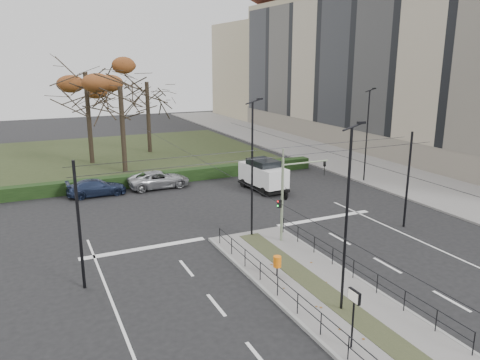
% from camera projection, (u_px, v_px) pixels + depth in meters
% --- Properties ---
extents(ground, '(140.00, 140.00, 0.00)m').
position_uv_depth(ground, '(287.00, 267.00, 23.64)').
color(ground, black).
rests_on(ground, ground).
extents(median_island, '(4.40, 15.00, 0.14)m').
position_uv_depth(median_island, '(315.00, 287.00, 21.43)').
color(median_island, slate).
rests_on(median_island, ground).
extents(sidewalk_east, '(8.00, 90.00, 0.14)m').
position_uv_depth(sidewalk_east, '(328.00, 156.00, 50.27)').
color(sidewalk_east, slate).
rests_on(sidewalk_east, ground).
extents(park, '(38.00, 26.00, 0.10)m').
position_uv_depth(park, '(84.00, 158.00, 49.27)').
color(park, '#273018').
rests_on(park, ground).
extents(hedge, '(38.00, 1.00, 1.00)m').
position_uv_depth(hedge, '(104.00, 184.00, 37.40)').
color(hedge, black).
rests_on(hedge, ground).
extents(apartment_block, '(13.09, 52.10, 21.64)m').
position_uv_depth(apartment_block, '(394.00, 57.00, 53.46)').
color(apartment_block, tan).
rests_on(apartment_block, ground).
extents(median_railing, '(4.14, 13.24, 0.92)m').
position_uv_depth(median_railing, '(317.00, 269.00, 21.11)').
color(median_railing, black).
rests_on(median_railing, median_island).
extents(catenary, '(20.00, 34.00, 6.00)m').
position_uv_depth(catenary, '(273.00, 194.00, 24.20)').
color(catenary, black).
rests_on(catenary, ground).
extents(traffic_light, '(3.25, 1.86, 4.77)m').
position_uv_depth(traffic_light, '(287.00, 193.00, 26.15)').
color(traffic_light, gray).
rests_on(traffic_light, median_island).
extents(litter_bin, '(0.39, 0.39, 0.99)m').
position_uv_depth(litter_bin, '(277.00, 262.00, 22.19)').
color(litter_bin, black).
rests_on(litter_bin, median_island).
extents(info_panel, '(0.13, 0.59, 2.25)m').
position_uv_depth(info_panel, '(354.00, 303.00, 16.38)').
color(info_panel, black).
rests_on(info_panel, median_island).
extents(streetlamp_median_near, '(0.65, 0.13, 7.77)m').
position_uv_depth(streetlamp_median_near, '(347.00, 219.00, 18.43)').
color(streetlamp_median_near, black).
rests_on(streetlamp_median_near, median_island).
extents(streetlamp_median_far, '(0.67, 0.14, 7.96)m').
position_uv_depth(streetlamp_median_far, '(252.00, 168.00, 26.56)').
color(streetlamp_median_far, black).
rests_on(streetlamp_median_far, median_island).
extents(streetlamp_sidewalk, '(0.65, 0.13, 7.75)m').
position_uv_depth(streetlamp_sidewalk, '(367.00, 134.00, 38.92)').
color(streetlamp_sidewalk, black).
rests_on(streetlamp_sidewalk, sidewalk_east).
extents(parked_car_third, '(4.41, 1.81, 1.28)m').
position_uv_depth(parked_car_third, '(96.00, 187.00, 35.80)').
color(parked_car_third, '#1D2844').
rests_on(parked_car_third, ground).
extents(parked_car_fourth, '(4.98, 2.35, 1.38)m').
position_uv_depth(parked_car_fourth, '(159.00, 179.00, 38.01)').
color(parked_car_fourth, '#9A9CA1').
rests_on(parked_car_fourth, ground).
extents(white_van, '(2.48, 4.81, 2.47)m').
position_uv_depth(white_van, '(263.00, 174.00, 37.26)').
color(white_van, white).
rests_on(white_van, ground).
extents(rust_tree, '(8.52, 8.52, 11.63)m').
position_uv_depth(rust_tree, '(85.00, 72.00, 44.62)').
color(rust_tree, black).
rests_on(rust_tree, park).
extents(bare_tree_center, '(6.53, 6.53, 10.20)m').
position_uv_depth(bare_tree_center, '(147.00, 87.00, 50.60)').
color(bare_tree_center, black).
rests_on(bare_tree_center, park).
extents(bare_tree_near, '(6.23, 6.23, 10.21)m').
position_uv_depth(bare_tree_near, '(120.00, 93.00, 41.48)').
color(bare_tree_near, black).
rests_on(bare_tree_near, park).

